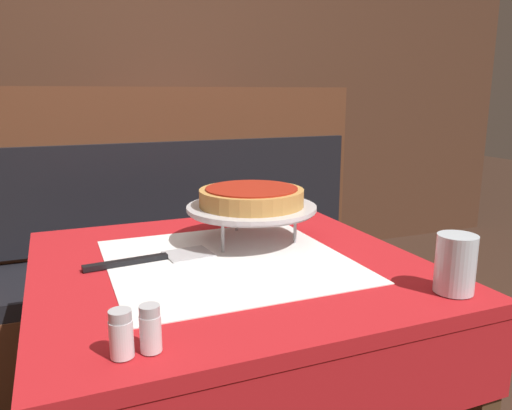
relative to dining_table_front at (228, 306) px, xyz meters
The scene contains 11 objects.
dining_table_front is the anchor object (origin of this frame).
dining_table_rear 1.71m from the dining_table_front, 80.42° to the left, with size 0.71×0.71×0.76m.
booth_bench 0.93m from the dining_table_front, 79.64° to the left, with size 1.57×0.49×1.16m.
back_wall_panel 2.18m from the dining_table_front, 90.00° to the left, with size 6.00×0.04×2.40m, color #4C2D1E.
pizza_pan_stand 0.25m from the dining_table_front, 47.57° to the left, with size 0.33×0.33×0.10m.
deep_dish_pizza 0.28m from the dining_table_front, 47.57° to the left, with size 0.27×0.27×0.05m.
pizza_server 0.21m from the dining_table_front, 158.01° to the left, with size 0.30×0.10×0.01m.
water_glass_near 0.52m from the dining_table_front, 45.02° to the right, with size 0.08×0.08×0.11m.
salt_shaker 0.48m from the dining_table_front, 129.20° to the right, with size 0.04×0.04×0.07m.
pepper_shaker 0.45m from the dining_table_front, 124.76° to the right, with size 0.03×0.03×0.07m.
condiment_caddy 1.72m from the dining_table_front, 82.26° to the left, with size 0.15×0.15×0.18m.
Camera 1 is at (-0.36, -1.04, 1.14)m, focal length 35.00 mm.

